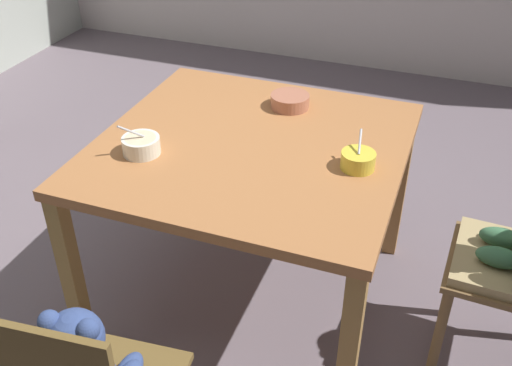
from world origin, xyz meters
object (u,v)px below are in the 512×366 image
dining_table (251,163)px  porridge_bowl_terracotta_far_center (290,101)px  porridge_bowl_white_near_left (141,145)px  porridge_bowl_yellow_near_right (358,160)px

dining_table → porridge_bowl_terracotta_far_center: size_ratio=7.05×
dining_table → porridge_bowl_white_near_left: 0.39m
porridge_bowl_white_near_left → dining_table: bearing=30.9°
porridge_bowl_terracotta_far_center → porridge_bowl_white_near_left: porridge_bowl_white_near_left is taller
porridge_bowl_yellow_near_right → porridge_bowl_white_near_left: size_ratio=0.94×
dining_table → porridge_bowl_yellow_near_right: 0.40m
porridge_bowl_white_near_left → porridge_bowl_terracotta_far_center: bearing=54.1°
porridge_bowl_terracotta_far_center → porridge_bowl_yellow_near_right: bearing=-45.3°
dining_table → porridge_bowl_yellow_near_right: size_ratio=8.73×
dining_table → porridge_bowl_yellow_near_right: bearing=-4.8°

